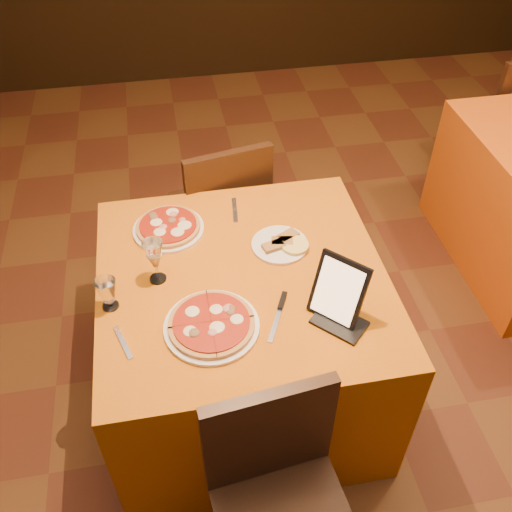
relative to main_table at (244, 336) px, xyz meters
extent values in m
cube|color=#5E2D19|center=(0.25, -0.27, -0.38)|extent=(6.00, 7.00, 0.01)
cube|color=#C4670C|center=(0.00, 0.00, 0.00)|extent=(1.10, 1.10, 0.75)
cylinder|color=white|center=(-0.15, -0.24, 0.38)|extent=(0.34, 0.34, 0.01)
cylinder|color=#AD4C23|center=(-0.15, -0.24, 0.40)|extent=(0.30, 0.30, 0.02)
cylinder|color=white|center=(-0.26, 0.31, 0.38)|extent=(0.29, 0.29, 0.01)
cylinder|color=#AD4C23|center=(-0.26, 0.31, 0.40)|extent=(0.26, 0.26, 0.02)
cylinder|color=white|center=(0.17, 0.13, 0.38)|extent=(0.23, 0.23, 0.01)
cylinder|color=olive|center=(0.17, 0.13, 0.40)|extent=(0.14, 0.14, 0.02)
cube|color=black|center=(0.30, -0.25, 0.49)|extent=(0.20, 0.20, 0.23)
cube|color=silver|center=(0.08, -0.24, 0.38)|extent=(0.11, 0.20, 0.01)
cube|color=silver|center=(-0.45, -0.25, 0.38)|extent=(0.07, 0.15, 0.01)
cube|color=#AFAFB6|center=(0.03, 0.39, 0.38)|extent=(0.03, 0.17, 0.01)
camera|label=1|loc=(-0.22, -1.51, 1.93)|focal=40.00mm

